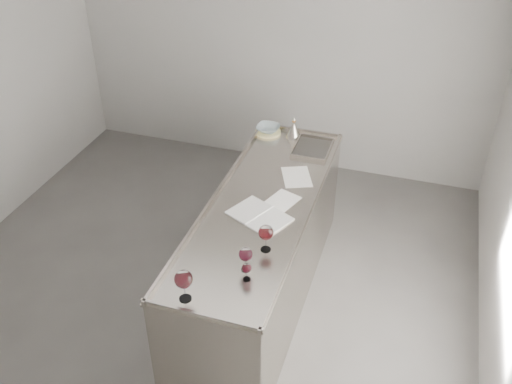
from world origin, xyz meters
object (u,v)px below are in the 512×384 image
(wine_glass_right, at_px, (266,233))
(ceramic_bowl, at_px, (268,128))
(wine_glass_small, at_px, (247,269))
(wine_glass_left, at_px, (184,280))
(wine_funnel, at_px, (294,131))
(wine_glass_middle, at_px, (246,255))
(notebook, at_px, (259,216))
(counter, at_px, (261,252))

(wine_glass_right, xyz_separation_m, ceramic_bowl, (-0.46, 1.57, -0.10))
(wine_glass_right, distance_m, wine_glass_small, 0.32)
(wine_glass_left, distance_m, wine_funnel, 2.16)
(wine_glass_left, xyz_separation_m, wine_glass_middle, (0.27, 0.36, -0.03))
(wine_glass_right, distance_m, notebook, 0.40)
(counter, relative_size, wine_glass_small, 18.88)
(wine_glass_middle, relative_size, wine_glass_small, 1.37)
(wine_glass_small, distance_m, ceramic_bowl, 1.93)
(notebook, bearing_deg, wine_glass_left, -74.87)
(counter, xyz_separation_m, wine_funnel, (-0.04, 1.08, 0.53))
(wine_glass_left, xyz_separation_m, wine_glass_small, (0.30, 0.28, -0.06))
(wine_glass_small, bearing_deg, wine_funnel, 95.85)
(wine_glass_left, relative_size, ceramic_bowl, 1.05)
(wine_glass_left, height_order, wine_glass_right, wine_glass_left)
(wine_glass_left, xyz_separation_m, wine_funnel, (0.11, 2.16, -0.09))
(wine_glass_left, relative_size, wine_glass_middle, 1.25)
(notebook, relative_size, ceramic_bowl, 2.46)
(wine_glass_small, relative_size, ceramic_bowl, 0.62)
(counter, distance_m, ceramic_bowl, 1.23)
(notebook, xyz_separation_m, wine_funnel, (-0.07, 1.23, 0.06))
(counter, xyz_separation_m, wine_glass_small, (0.15, -0.80, 0.56))
(counter, distance_m, wine_glass_middle, 0.94)
(counter, xyz_separation_m, wine_glass_right, (0.18, -0.49, 0.61))
(wine_glass_left, relative_size, wine_glass_small, 1.71)
(wine_glass_right, relative_size, wine_funnel, 0.98)
(wine_glass_middle, distance_m, wine_glass_right, 0.24)
(wine_glass_left, bearing_deg, wine_glass_small, 42.57)
(wine_glass_middle, xyz_separation_m, wine_funnel, (-0.16, 1.80, -0.06))
(wine_glass_right, xyz_separation_m, wine_glass_small, (-0.03, -0.31, -0.05))
(ceramic_bowl, relative_size, wine_funnel, 1.02)
(counter, distance_m, wine_glass_left, 1.26)
(wine_glass_right, bearing_deg, wine_funnel, 98.03)
(wine_glass_right, bearing_deg, notebook, 114.25)
(counter, bearing_deg, wine_glass_right, -69.54)
(counter, bearing_deg, wine_glass_middle, -80.55)
(wine_glass_right, relative_size, wine_glass_small, 1.55)
(wine_glass_left, height_order, wine_funnel, wine_glass_left)
(ceramic_bowl, bearing_deg, wine_glass_right, -73.73)
(wine_glass_middle, bearing_deg, wine_glass_left, -126.54)
(counter, relative_size, wine_glass_middle, 13.78)
(counter, distance_m, wine_funnel, 1.20)
(counter, height_order, wine_glass_middle, wine_glass_middle)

